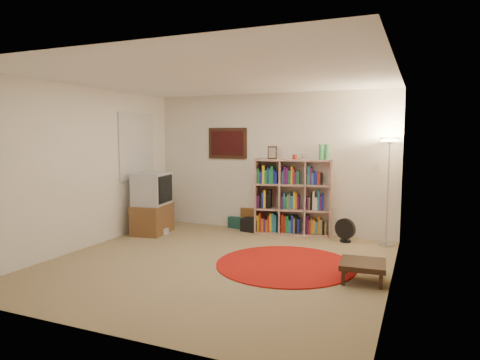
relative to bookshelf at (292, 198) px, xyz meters
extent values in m
cube|color=#8E7953|center=(-0.44, -2.14, -0.65)|extent=(4.50, 4.50, 0.02)
cube|color=white|center=(-0.44, -2.14, 1.87)|extent=(4.50, 4.50, 0.02)
cube|color=white|center=(-0.44, 0.12, 0.61)|extent=(4.50, 0.02, 2.50)
cube|color=white|center=(-0.44, -4.40, 0.61)|extent=(4.50, 0.02, 2.50)
cube|color=white|center=(-2.70, -2.14, 0.61)|extent=(0.02, 4.50, 2.50)
cube|color=white|center=(1.82, -2.14, 0.61)|extent=(0.02, 4.50, 2.50)
cube|color=black|center=(-1.29, 0.09, 0.96)|extent=(0.78, 0.04, 0.58)
cube|color=#3F0C0E|center=(-1.29, 0.07, 0.96)|extent=(0.66, 0.01, 0.46)
cube|color=white|center=(-2.68, -0.84, 0.91)|extent=(0.03, 1.00, 1.20)
cube|color=beige|center=(1.41, 0.10, 0.56)|extent=(0.08, 0.01, 0.12)
cube|color=#A57C6E|center=(0.02, 0.00, -0.63)|extent=(1.37, 0.60, 0.03)
cube|color=#A57C6E|center=(0.02, 0.00, 0.67)|extent=(1.37, 0.60, 0.03)
cube|color=#A57C6E|center=(-0.62, -0.11, 0.02)|extent=(0.09, 0.38, 1.33)
cube|color=#A57C6E|center=(0.66, 0.10, 0.02)|extent=(0.09, 0.38, 1.33)
cube|color=#A57C6E|center=(-0.01, 0.17, 0.02)|extent=(1.31, 0.24, 1.33)
cube|color=#A57C6E|center=(-0.20, -0.04, 0.02)|extent=(0.09, 0.36, 1.27)
cube|color=#A57C6E|center=(0.24, 0.03, 0.02)|extent=(0.09, 0.36, 1.27)
cube|color=#A57C6E|center=(0.02, 0.00, -0.20)|extent=(1.32, 0.57, 0.03)
cube|color=#A57C6E|center=(0.02, 0.00, 0.24)|extent=(1.32, 0.57, 0.03)
cube|color=yellow|center=(-0.58, -0.15, -0.47)|extent=(0.07, 0.16, 0.29)
cube|color=#AE2918|center=(-0.54, -0.14, -0.44)|extent=(0.06, 0.16, 0.34)
cube|color=#C77618|center=(-0.50, -0.13, -0.50)|extent=(0.06, 0.16, 0.23)
cube|color=#531863|center=(-0.46, -0.12, -0.50)|extent=(0.06, 0.16, 0.23)
cube|color=#C77618|center=(-0.42, -0.12, -0.50)|extent=(0.06, 0.16, 0.21)
cube|color=#AE2918|center=(-0.39, -0.11, -0.47)|extent=(0.06, 0.15, 0.28)
cube|color=yellow|center=(-0.35, -0.11, -0.45)|extent=(0.06, 0.16, 0.33)
cube|color=teal|center=(-0.31, -0.10, -0.44)|extent=(0.06, 0.16, 0.34)
cube|color=teal|center=(-0.27, -0.09, -0.46)|extent=(0.06, 0.16, 0.31)
cube|color=#531863|center=(-0.58, -0.15, -0.07)|extent=(0.07, 0.16, 0.21)
cube|color=black|center=(-0.54, -0.14, -0.06)|extent=(0.06, 0.16, 0.24)
cube|color=#182495|center=(-0.50, -0.13, -0.04)|extent=(0.06, 0.16, 0.28)
cube|color=yellow|center=(-0.46, -0.12, -0.02)|extent=(0.06, 0.16, 0.32)
cube|color=black|center=(-0.42, -0.12, -0.06)|extent=(0.07, 0.16, 0.24)
cube|color=black|center=(-0.37, -0.11, -0.02)|extent=(0.07, 0.16, 0.33)
cube|color=#187C3C|center=(-0.58, -0.15, 0.38)|extent=(0.07, 0.16, 0.26)
cube|color=#182495|center=(-0.53, -0.14, 0.36)|extent=(0.07, 0.16, 0.22)
cube|color=yellow|center=(-0.49, -0.13, 0.41)|extent=(0.06, 0.16, 0.33)
cube|color=#187C3C|center=(-0.44, -0.12, 0.37)|extent=(0.07, 0.16, 0.25)
cube|color=#182495|center=(-0.40, -0.12, 0.40)|extent=(0.05, 0.15, 0.30)
cube|color=#187C3C|center=(-0.37, -0.11, 0.38)|extent=(0.05, 0.15, 0.27)
cube|color=#187C3C|center=(-0.33, -0.10, 0.41)|extent=(0.07, 0.16, 0.32)
cube|color=#182495|center=(-0.30, -0.10, 0.38)|extent=(0.05, 0.15, 0.26)
cube|color=#182495|center=(-0.26, -0.09, 0.36)|extent=(0.07, 0.16, 0.22)
cube|color=#AE2918|center=(-0.14, -0.07, -0.45)|extent=(0.06, 0.16, 0.32)
cube|color=#AE2918|center=(-0.10, -0.06, -0.46)|extent=(0.06, 0.16, 0.30)
cube|color=#187C3C|center=(-0.06, -0.06, -0.46)|extent=(0.07, 0.16, 0.30)
cube|color=teal|center=(-0.02, -0.05, -0.50)|extent=(0.06, 0.16, 0.23)
cube|color=#182495|center=(0.03, -0.04, -0.46)|extent=(0.07, 0.16, 0.31)
cube|color=olive|center=(0.06, -0.04, -0.47)|extent=(0.05, 0.15, 0.27)
cube|color=black|center=(0.10, -0.03, -0.46)|extent=(0.06, 0.16, 0.31)
cube|color=#182495|center=(0.14, -0.02, -0.48)|extent=(0.07, 0.16, 0.26)
cube|color=#531863|center=(-0.15, -0.07, -0.07)|extent=(0.05, 0.15, 0.23)
cube|color=teal|center=(-0.12, -0.07, -0.04)|extent=(0.06, 0.16, 0.28)
cube|color=#187C3C|center=(-0.08, -0.06, -0.07)|extent=(0.06, 0.16, 0.21)
cube|color=olive|center=(-0.05, -0.06, -0.06)|extent=(0.05, 0.15, 0.25)
cube|color=teal|center=(-0.02, -0.05, -0.04)|extent=(0.05, 0.15, 0.28)
cube|color=teal|center=(0.02, -0.04, -0.07)|extent=(0.07, 0.16, 0.23)
cube|color=yellow|center=(0.06, -0.04, -0.03)|extent=(0.05, 0.15, 0.30)
cube|color=#C77618|center=(0.09, -0.03, -0.03)|extent=(0.06, 0.16, 0.29)
cube|color=#531863|center=(0.12, -0.03, -0.06)|extent=(0.05, 0.15, 0.24)
cube|color=teal|center=(-0.15, -0.07, 0.36)|extent=(0.05, 0.15, 0.23)
cube|color=#531863|center=(-0.12, -0.07, 0.40)|extent=(0.06, 0.16, 0.31)
cube|color=#531863|center=(-0.07, -0.06, 0.40)|extent=(0.07, 0.16, 0.30)
cube|color=#187C3C|center=(-0.03, -0.05, 0.37)|extent=(0.06, 0.16, 0.25)
cube|color=yellow|center=(0.01, -0.05, 0.41)|extent=(0.05, 0.15, 0.32)
cube|color=#AE2918|center=(0.04, -0.04, 0.39)|extent=(0.05, 0.15, 0.29)
cube|color=#531863|center=(0.07, -0.03, 0.36)|extent=(0.06, 0.16, 0.23)
cube|color=#187C3C|center=(0.11, -0.03, 0.37)|extent=(0.07, 0.16, 0.25)
cube|color=#531863|center=(0.29, 0.00, -0.45)|extent=(0.06, 0.16, 0.32)
cube|color=#AE2918|center=(0.33, 0.01, -0.49)|extent=(0.06, 0.16, 0.25)
cube|color=olive|center=(0.36, 0.01, -0.47)|extent=(0.05, 0.15, 0.29)
cube|color=#C77618|center=(0.40, 0.02, -0.48)|extent=(0.07, 0.16, 0.26)
cube|color=teal|center=(0.44, 0.03, -0.50)|extent=(0.07, 0.16, 0.22)
cube|color=#C77618|center=(0.48, 0.04, -0.45)|extent=(0.06, 0.16, 0.31)
cube|color=olive|center=(0.52, 0.04, -0.48)|extent=(0.06, 0.16, 0.27)
cube|color=black|center=(0.56, 0.05, -0.51)|extent=(0.06, 0.16, 0.21)
cube|color=olive|center=(0.60, 0.05, -0.49)|extent=(0.06, 0.15, 0.25)
cube|color=#531863|center=(0.29, 0.00, -0.07)|extent=(0.05, 0.15, 0.22)
cube|color=olive|center=(0.32, 0.01, -0.07)|extent=(0.05, 0.15, 0.22)
cube|color=black|center=(0.35, 0.01, -0.03)|extent=(0.06, 0.16, 0.30)
cube|color=silver|center=(0.39, 0.02, -0.02)|extent=(0.06, 0.16, 0.33)
cube|color=silver|center=(0.43, 0.03, -0.07)|extent=(0.06, 0.16, 0.22)
cube|color=teal|center=(0.47, 0.03, -0.01)|extent=(0.05, 0.15, 0.34)
cube|color=#531863|center=(0.50, 0.04, -0.06)|extent=(0.06, 0.16, 0.25)
cube|color=#182495|center=(0.54, 0.04, -0.04)|extent=(0.05, 0.15, 0.28)
cube|color=teal|center=(0.30, 0.00, 0.41)|extent=(0.07, 0.16, 0.33)
cube|color=#531863|center=(0.34, 0.01, 0.40)|extent=(0.05, 0.15, 0.30)
cube|color=teal|center=(0.37, 0.02, 0.35)|extent=(0.05, 0.15, 0.21)
cube|color=#182495|center=(0.39, 0.02, 0.36)|extent=(0.05, 0.15, 0.23)
cube|color=#182495|center=(0.43, 0.03, 0.36)|extent=(0.05, 0.15, 0.22)
cube|color=#AE2918|center=(0.47, 0.03, 0.36)|extent=(0.07, 0.16, 0.22)
cube|color=black|center=(0.51, 0.04, 0.36)|extent=(0.06, 0.16, 0.22)
cube|color=black|center=(-0.36, -0.05, 0.80)|extent=(0.16, 0.05, 0.23)
cube|color=gray|center=(-0.35, -0.06, 0.80)|extent=(0.12, 0.03, 0.18)
cylinder|color=#A2230E|center=(0.04, 0.00, 0.73)|extent=(0.09, 0.09, 0.09)
cylinder|color=silver|center=(0.19, 0.02, 0.74)|extent=(0.08, 0.08, 0.10)
cylinder|color=#3D9F5E|center=(0.49, 0.04, 0.82)|extent=(0.09, 0.09, 0.27)
cylinder|color=#3D9F5E|center=(0.58, 0.12, 0.82)|extent=(0.09, 0.09, 0.27)
cylinder|color=silver|center=(1.62, -0.20, -0.63)|extent=(0.35, 0.35, 0.03)
cylinder|color=silver|center=(1.62, -0.20, 0.18)|extent=(0.03, 0.03, 1.60)
cone|color=silver|center=(1.62, -0.20, 1.01)|extent=(0.42, 0.42, 0.13)
cylinder|color=#FFD88C|center=(1.62, -0.20, 1.02)|extent=(0.33, 0.33, 0.02)
cylinder|color=black|center=(0.98, -0.22, -0.63)|extent=(0.23, 0.23, 0.03)
cylinder|color=black|center=(0.98, -0.22, -0.54)|extent=(0.05, 0.05, 0.14)
cylinder|color=black|center=(0.98, -0.23, -0.42)|extent=(0.35, 0.18, 0.34)
cube|color=brown|center=(-2.31, -0.93, -0.38)|extent=(0.62, 0.82, 0.52)
cube|color=#BCBCC1|center=(-2.31, -0.93, 0.16)|extent=(0.60, 0.69, 0.57)
cube|color=black|center=(-2.05, -0.90, 0.16)|extent=(0.09, 0.54, 0.48)
cube|color=black|center=(-2.04, -0.90, 0.16)|extent=(0.08, 0.48, 0.42)
cube|color=#BCBCC1|center=(-2.20, -0.95, -0.59)|extent=(0.39, 0.35, 0.11)
cube|color=#163E38|center=(-0.91, 0.16, -0.54)|extent=(0.71, 0.53, 0.21)
cube|color=brown|center=(-0.87, 0.18, -0.34)|extent=(0.34, 0.26, 0.18)
cube|color=black|center=(-0.73, -0.08, -0.53)|extent=(0.38, 0.33, 0.24)
cylinder|color=#9B0F0B|center=(0.45, -1.82, -0.64)|extent=(1.89, 1.89, 0.02)
cube|color=black|center=(1.49, -2.08, -0.43)|extent=(0.57, 0.57, 0.06)
cube|color=black|center=(1.30, -2.31, -0.55)|extent=(0.05, 0.05, 0.19)
cube|color=black|center=(1.72, -2.27, -0.55)|extent=(0.05, 0.05, 0.19)
cube|color=black|center=(1.26, -1.89, -0.55)|extent=(0.05, 0.05, 0.19)
cube|color=black|center=(1.68, -1.86, -0.55)|extent=(0.05, 0.05, 0.19)
camera|label=1|loc=(2.09, -7.25, 1.11)|focal=32.00mm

